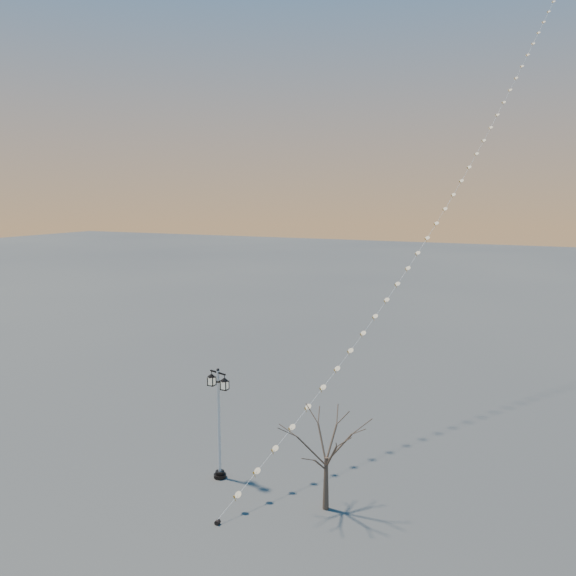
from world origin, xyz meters
The scene contains 4 objects.
ground centered at (0.00, 0.00, 0.00)m, with size 300.00×300.00×0.00m, color #464747.
street_lamp centered at (-0.12, 2.19, 3.07)m, with size 1.37×0.75×5.54m.
bare_tree centered at (5.59, 1.72, 3.04)m, with size 2.64×2.64×4.38m.
kite_train centered at (7.94, 21.62, 17.84)m, with size 12.66×46.48×35.86m.
Camera 1 is at (13.74, -19.98, 13.63)m, focal length 35.43 mm.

